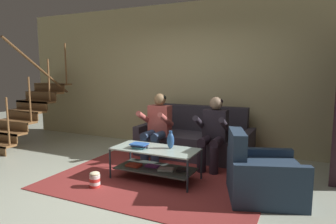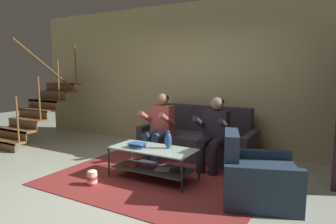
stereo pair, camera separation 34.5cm
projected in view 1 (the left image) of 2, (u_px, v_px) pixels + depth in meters
ground at (126, 187)px, 4.05m from camera, size 16.80×16.80×0.00m
back_partition at (192, 76)px, 6.05m from camera, size 8.40×0.12×2.90m
staircase_run at (27, 109)px, 6.34m from camera, size 0.94×1.78×2.19m
couch at (195, 140)px, 5.51m from camera, size 2.06×0.89×0.91m
person_seated_left at (157, 124)px, 5.20m from camera, size 0.50×0.58×1.17m
person_seated_right at (213, 130)px, 4.77m from camera, size 0.50×0.58×1.15m
coffee_table at (156, 159)px, 4.31m from camera, size 1.24×0.57×0.46m
area_rug at (174, 168)px, 4.84m from camera, size 3.00×3.33×0.01m
vase at (171, 140)px, 4.27m from camera, size 0.10×0.10×0.26m
book_stack at (140, 146)px, 4.29m from camera, size 0.25×0.18×0.07m
armchair at (262, 176)px, 3.67m from camera, size 1.07×1.06×0.84m
popcorn_tub at (95, 180)px, 4.02m from camera, size 0.14×0.14×0.22m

